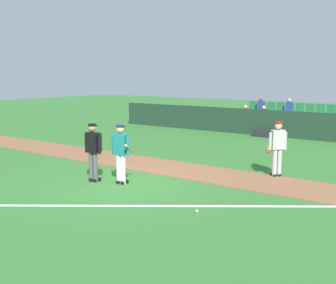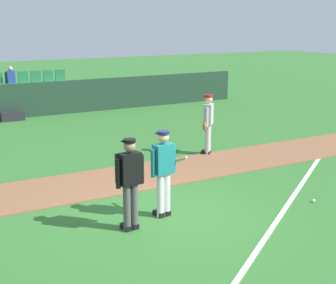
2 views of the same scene
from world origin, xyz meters
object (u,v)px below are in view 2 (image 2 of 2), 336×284
(runner_grey_jersey, at_px, (208,122))
(umpire_home_plate, at_px, (130,179))
(equipment_bag, at_px, (12,116))
(baseball, at_px, (314,201))
(batter_teal_jersey, at_px, (164,170))

(runner_grey_jersey, bearing_deg, umpire_home_plate, -138.22)
(equipment_bag, bearing_deg, baseball, -73.03)
(umpire_home_plate, distance_m, baseball, 4.23)
(baseball, distance_m, equipment_bag, 12.83)
(baseball, bearing_deg, batter_teal_jersey, 164.19)
(batter_teal_jersey, height_order, baseball, batter_teal_jersey)
(batter_teal_jersey, bearing_deg, equipment_bag, 92.71)
(batter_teal_jersey, xyz_separation_m, equipment_bag, (-0.54, 11.37, -0.79))
(batter_teal_jersey, xyz_separation_m, baseball, (3.21, -0.91, -0.93))
(baseball, xyz_separation_m, equipment_bag, (-3.75, 12.27, 0.14))
(batter_teal_jersey, height_order, equipment_bag, batter_teal_jersey)
(batter_teal_jersey, bearing_deg, runner_grey_jersey, 46.15)
(baseball, bearing_deg, runner_grey_jersey, 87.90)
(batter_teal_jersey, height_order, runner_grey_jersey, same)
(batter_teal_jersey, distance_m, umpire_home_plate, 0.90)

